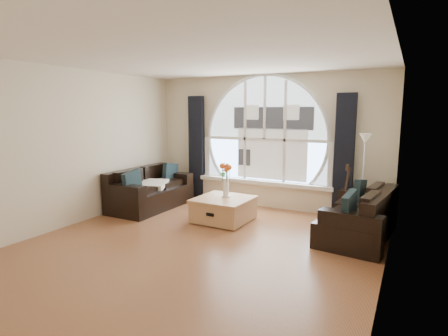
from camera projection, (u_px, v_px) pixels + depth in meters
ground at (196, 247)px, 5.31m from camera, size 5.00×5.50×0.01m
ceiling at (193, 56)px, 4.89m from camera, size 5.00×5.50×0.01m
wall_back at (265, 141)px, 7.51m from camera, size 5.00×0.01×2.70m
wall_left at (71, 148)px, 6.24m from camera, size 0.01×5.50×2.70m
wall_right at (389, 168)px, 3.95m from camera, size 0.01×5.50×2.70m
attic_slope at (365, 75)px, 3.94m from camera, size 0.92×5.50×0.72m
arched_window at (265, 128)px, 7.44m from camera, size 2.60×0.06×2.15m
window_sill at (263, 182)px, 7.55m from camera, size 2.90×0.22×0.08m
window_frame at (265, 128)px, 7.41m from camera, size 2.76×0.08×2.15m
neighbor_house at (272, 135)px, 7.38m from camera, size 1.70×0.02×1.50m
curtain_left at (197, 148)px, 8.16m from camera, size 0.35×0.12×2.30m
curtain_right at (344, 156)px, 6.70m from camera, size 0.35×0.12×2.30m
sofa_left at (151, 189)px, 7.45m from camera, size 0.92×1.82×0.80m
sofa_right at (358, 213)px, 5.65m from camera, size 1.07×1.81×0.76m
coffee_chest at (224, 208)px, 6.56m from camera, size 0.98×0.98×0.47m
throw_blanket at (152, 184)px, 7.36m from camera, size 0.70×0.70×0.10m
vase_flowers at (226, 176)px, 6.55m from camera, size 0.24×0.24×0.70m
floor_lamp at (363, 181)px, 6.17m from camera, size 0.24×0.24×1.60m
guitar at (347, 193)px, 6.49m from camera, size 0.42×0.36×1.06m
potted_plant at (223, 170)px, 7.95m from camera, size 0.17×0.12×0.30m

